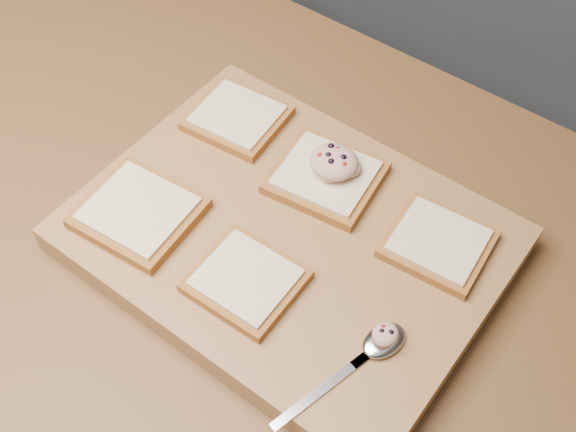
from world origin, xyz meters
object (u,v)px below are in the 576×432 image
object	(u,v)px
cutting_board	(288,239)
spoon	(375,348)
bread_far_center	(326,177)
tuna_salad_dollop	(334,162)

from	to	relation	value
cutting_board	spoon	world-z (taller)	spoon
spoon	bread_far_center	bearing A→B (deg)	137.79
cutting_board	bread_far_center	world-z (taller)	bread_far_center
cutting_board	tuna_salad_dollop	xyz separation A→B (m)	(-0.00, 0.09, 0.05)
bread_far_center	spoon	world-z (taller)	bread_far_center
spoon	cutting_board	bearing A→B (deg)	157.08
bread_far_center	spoon	distance (m)	0.23
bread_far_center	spoon	size ratio (longest dim) A/B	0.79
bread_far_center	cutting_board	bearing A→B (deg)	-85.32
spoon	tuna_salad_dollop	bearing A→B (deg)	135.46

